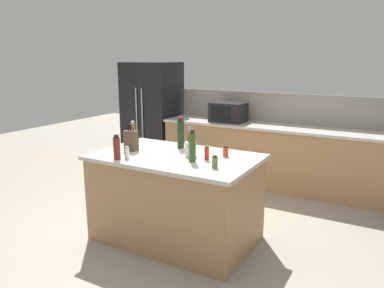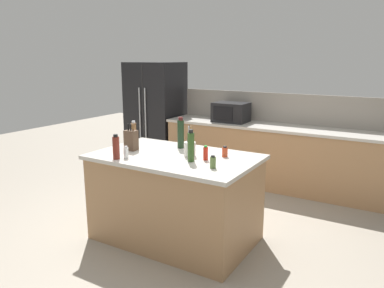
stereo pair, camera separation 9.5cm
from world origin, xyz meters
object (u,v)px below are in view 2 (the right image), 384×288
Objects in this scene: microwave at (231,112)px; olive_oil_bottle at (191,147)px; vinegar_bottle at (116,147)px; wine_bottle at (181,134)px; utensil_crock at (190,148)px; pepper_grinder at (134,132)px; salt_shaker at (126,153)px; spice_jar_oregano at (213,162)px; refrigerator at (156,115)px; knife_block at (131,140)px; spice_jar_paprika at (225,152)px; hot_sauce_bottle at (206,153)px.

microwave is 1.67× the size of olive_oil_bottle.
wine_bottle is at bearing 67.48° from vinegar_bottle.
utensil_crock reaches higher than pepper_grinder.
wine_bottle reaches higher than vinegar_bottle.
wine_bottle is at bearing 70.35° from salt_shaker.
wine_bottle is 0.86m from spice_jar_oregano.
refrigerator is 5.28× the size of wine_bottle.
knife_block is 0.35m from salt_shaker.
vinegar_bottle is 1.10m from spice_jar_paprika.
wine_bottle reaches higher than olive_oil_bottle.
olive_oil_bottle is 2.17× the size of hot_sauce_bottle.
wine_bottle reaches higher than spice_jar_oregano.
microwave is at bearing 79.37° from pepper_grinder.
refrigerator is at bearing 178.05° from microwave.
pepper_grinder is at bearing 167.33° from hot_sauce_bottle.
knife_block is 0.55m from wine_bottle.
microwave is 1.66× the size of utensil_crock.
refrigerator is 3.13m from spice_jar_paprika.
knife_block is at bearing -93.62° from microwave.
knife_block is at bearing 106.89° from vinegar_bottle.
wine_bottle is (-0.39, 0.42, 0.02)m from olive_oil_bottle.
utensil_crock is 2.68× the size of spice_jar_oregano.
olive_oil_bottle is 0.57m from wine_bottle.
spice_jar_oregano is at bearing -19.54° from pepper_grinder.
salt_shaker is (-0.51, -0.40, -0.02)m from utensil_crock.
hot_sauce_bottle is (0.10, 0.12, -0.08)m from olive_oil_bottle.
wine_bottle reaches higher than pepper_grinder.
spice_jar_oregano is 0.46× the size of pepper_grinder.
pepper_grinder reaches higher than hot_sauce_bottle.
utensil_crock is at bearing 6.55° from knife_block.
refrigerator is at bearing 135.17° from hot_sauce_bottle.
wine_bottle reaches higher than microwave.
vinegar_bottle is 0.76m from pepper_grinder.
vinegar_bottle is at bearing -63.91° from pepper_grinder.
microwave is at bearing 104.17° from utensil_crock.
pepper_grinder is (1.14, -1.99, 0.14)m from refrigerator.
utensil_crock reaches higher than hot_sauce_bottle.
utensil_crock is 2.19× the size of hot_sauce_bottle.
spice_jar_paprika is at bearing 57.74° from olive_oil_bottle.
vinegar_bottle is (0.11, -0.36, 0.01)m from knife_block.
utensil_crock is 2.86× the size of spice_jar_paprika.
knife_block is 0.91× the size of utensil_crock.
pepper_grinder is 2.08× the size of salt_shaker.
microwave is 2.62m from vinegar_bottle.
knife_block is at bearing -54.82° from pepper_grinder.
refrigerator is 3.19m from hot_sauce_bottle.
pepper_grinder is at bearing 177.86° from spice_jar_paprika.
salt_shaker is at bearing 46.31° from vinegar_bottle.
refrigerator reaches higher than utensil_crock.
knife_block is 0.38m from vinegar_bottle.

